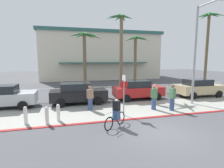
# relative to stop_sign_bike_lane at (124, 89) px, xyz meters

# --- Properties ---
(ground_plane) EXTENTS (80.00, 80.00, 0.00)m
(ground_plane) POSITION_rel_stop_sign_bike_lane_xyz_m (0.91, 6.96, -1.68)
(ground_plane) COLOR #4C4C51
(sidewalk_strip) EXTENTS (44.00, 4.00, 0.02)m
(sidewalk_strip) POSITION_rel_stop_sign_bike_lane_xyz_m (0.91, 1.16, -1.67)
(sidewalk_strip) COLOR #9E9E93
(sidewalk_strip) RESTS_ON ground
(curb_paint) EXTENTS (44.00, 0.24, 0.03)m
(curb_paint) POSITION_rel_stop_sign_bike_lane_xyz_m (0.91, -0.84, -1.66)
(curb_paint) COLOR maroon
(curb_paint) RESTS_ON ground
(building_backdrop) EXTENTS (21.62, 13.02, 8.51)m
(building_backdrop) POSITION_rel_stop_sign_bike_lane_xyz_m (2.97, 24.76, 2.59)
(building_backdrop) COLOR beige
(building_backdrop) RESTS_ON ground
(rail_fence) EXTENTS (24.65, 0.08, 1.04)m
(rail_fence) POSITION_rel_stop_sign_bike_lane_xyz_m (0.91, 5.46, -0.84)
(rail_fence) COLOR white
(rail_fence) RESTS_ON ground
(stop_sign_bike_lane) EXTENTS (0.52, 0.56, 2.56)m
(stop_sign_bike_lane) POSITION_rel_stop_sign_bike_lane_xyz_m (0.00, 0.00, 0.00)
(stop_sign_bike_lane) COLOR gray
(stop_sign_bike_lane) RESTS_ON ground
(bollard_0) EXTENTS (0.20, 0.20, 1.00)m
(bollard_0) POSITION_rel_stop_sign_bike_lane_xyz_m (-4.55, -0.43, -1.16)
(bollard_0) COLOR white
(bollard_0) RESTS_ON ground
(bollard_1) EXTENTS (0.20, 0.20, 1.00)m
(bollard_1) POSITION_rel_stop_sign_bike_lane_xyz_m (-3.97, -0.04, -1.16)
(bollard_1) COLOR white
(bollard_1) RESTS_ON ground
(bollard_3) EXTENTS (0.20, 0.20, 1.00)m
(bollard_3) POSITION_rel_stop_sign_bike_lane_xyz_m (-5.68, -0.10, -1.16)
(bollard_3) COLOR white
(bollard_3) RESTS_ON ground
(streetlight_curb) EXTENTS (0.24, 2.54, 7.50)m
(streetlight_curb) POSITION_rel_stop_sign_bike_lane_xyz_m (6.27, 1.20, 2.60)
(streetlight_curb) COLOR #9EA0A5
(streetlight_curb) RESTS_ON ground
(palm_tree_0) EXTENTS (3.50, 3.67, 6.46)m
(palm_tree_0) POSITION_rel_stop_sign_bike_lane_xyz_m (-1.38, 9.12, 3.41)
(palm_tree_0) COLOR brown
(palm_tree_0) RESTS_ON ground
(palm_tree_1) EXTENTS (3.00, 3.24, 8.18)m
(palm_tree_1) POSITION_rel_stop_sign_bike_lane_xyz_m (2.22, 7.69, 4.30)
(palm_tree_1) COLOR #756047
(palm_tree_1) RESTS_ON ground
(palm_tree_2) EXTENTS (3.21, 3.41, 6.41)m
(palm_tree_2) POSITION_rel_stop_sign_bike_lane_xyz_m (5.02, 10.36, 3.11)
(palm_tree_2) COLOR brown
(palm_tree_2) RESTS_ON ground
(palm_tree_3) EXTENTS (3.08, 3.03, 9.39)m
(palm_tree_3) POSITION_rel_stop_sign_bike_lane_xyz_m (14.19, 8.79, 5.23)
(palm_tree_3) COLOR brown
(palm_tree_3) RESTS_ON ground
(car_silver_0) EXTENTS (4.40, 2.02, 1.69)m
(car_silver_0) POSITION_rel_stop_sign_bike_lane_xyz_m (-7.93, 3.80, -0.81)
(car_silver_0) COLOR #B2B7BC
(car_silver_0) RESTS_ON ground
(car_black_1) EXTENTS (4.40, 2.02, 1.69)m
(car_black_1) POSITION_rel_stop_sign_bike_lane_xyz_m (-2.57, 3.76, -0.81)
(car_black_1) COLOR black
(car_black_1) RESTS_ON ground
(car_red_2) EXTENTS (4.40, 2.02, 1.69)m
(car_red_2) POSITION_rel_stop_sign_bike_lane_xyz_m (2.68, 4.08, -0.81)
(car_red_2) COLOR red
(car_red_2) RESTS_ON ground
(car_tan_3) EXTENTS (4.40, 2.02, 1.69)m
(car_tan_3) POSITION_rel_stop_sign_bike_lane_xyz_m (8.78, 3.60, -0.81)
(car_tan_3) COLOR tan
(car_tan_3) RESTS_ON ground
(cyclist_teal_0) EXTENTS (1.45, 1.19, 1.50)m
(cyclist_teal_0) POSITION_rel_stop_sign_bike_lane_xyz_m (-0.99, -1.68, -0.98)
(cyclist_teal_0) COLOR black
(cyclist_teal_0) RESTS_ON ground
(pedestrian_0) EXTENTS (0.36, 0.43, 1.83)m
(pedestrian_0) POSITION_rel_stop_sign_bike_lane_xyz_m (3.58, 0.15, -0.82)
(pedestrian_0) COLOR #384C7A
(pedestrian_0) RESTS_ON ground
(pedestrian_1) EXTENTS (0.48, 0.44, 1.75)m
(pedestrian_1) POSITION_rel_stop_sign_bike_lane_xyz_m (-1.89, 1.70, -0.86)
(pedestrian_1) COLOR #384C7A
(pedestrian_1) RESTS_ON ground
(pedestrian_2) EXTENTS (0.47, 0.42, 1.65)m
(pedestrian_2) POSITION_rel_stop_sign_bike_lane_xyz_m (3.21, 1.94, -0.92)
(pedestrian_2) COLOR gray
(pedestrian_2) RESTS_ON ground
(pedestrian_3) EXTENTS (0.44, 0.48, 1.75)m
(pedestrian_3) POSITION_rel_stop_sign_bike_lane_xyz_m (2.48, 0.70, -0.87)
(pedestrian_3) COLOR #384C7A
(pedestrian_3) RESTS_ON ground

